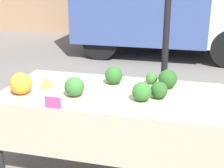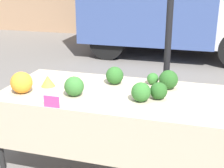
# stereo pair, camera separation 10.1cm
# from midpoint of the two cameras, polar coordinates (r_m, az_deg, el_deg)

# --- Properties ---
(ground_plane) EXTENTS (40.00, 40.00, 0.00)m
(ground_plane) POSITION_cam_midpoint_polar(r_m,az_deg,el_deg) (3.29, 0.91, -14.59)
(ground_plane) COLOR slate
(tent_pole) EXTENTS (0.07, 0.07, 2.36)m
(tent_pole) POSITION_cam_midpoint_polar(r_m,az_deg,el_deg) (3.43, 11.09, 7.92)
(tent_pole) COLOR black
(tent_pole) RESTS_ON ground_plane
(market_table) EXTENTS (2.06, 1.00, 0.80)m
(market_table) POSITION_cam_midpoint_polar(r_m,az_deg,el_deg) (2.89, 0.64, -3.50)
(market_table) COLOR tan
(market_table) RESTS_ON ground_plane
(orange_cauliflower) EXTENTS (0.20, 0.20, 0.20)m
(orange_cauliflower) POSITION_cam_midpoint_polar(r_m,az_deg,el_deg) (2.98, -15.28, 0.25)
(orange_cauliflower) COLOR orange
(orange_cauliflower) RESTS_ON market_table
(romanesco_head) EXTENTS (0.14, 0.14, 0.11)m
(romanesco_head) POSITION_cam_midpoint_polar(r_m,az_deg,el_deg) (3.11, -10.75, 0.54)
(romanesco_head) COLOR #93B238
(romanesco_head) RESTS_ON market_table
(broccoli_head_0) EXTENTS (0.12, 0.12, 0.12)m
(broccoli_head_0) POSITION_cam_midpoint_polar(r_m,az_deg,el_deg) (3.15, 8.38, 0.97)
(broccoli_head_0) COLOR #2D6628
(broccoli_head_0) RESTS_ON market_table
(broccoli_head_1) EXTENTS (0.18, 0.18, 0.18)m
(broccoli_head_1) POSITION_cam_midpoint_polar(r_m,az_deg,el_deg) (3.12, 1.42, 1.57)
(broccoli_head_1) COLOR #285B23
(broccoli_head_1) RESTS_ON market_table
(broccoli_head_2) EXTENTS (0.18, 0.18, 0.18)m
(broccoli_head_2) POSITION_cam_midpoint_polar(r_m,az_deg,el_deg) (2.82, -5.92, -0.43)
(broccoli_head_2) COLOR #336B2D
(broccoli_head_2) RESTS_ON market_table
(broccoli_head_3) EXTENTS (0.15, 0.15, 0.15)m
(broccoli_head_3) POSITION_cam_midpoint_polar(r_m,az_deg,el_deg) (2.77, 9.57, -1.24)
(broccoli_head_3) COLOR #23511E
(broccoli_head_3) RESTS_ON market_table
(broccoli_head_4) EXTENTS (0.18, 0.18, 0.18)m
(broccoli_head_4) POSITION_cam_midpoint_polar(r_m,az_deg,el_deg) (3.04, 11.22, 0.79)
(broccoli_head_4) COLOR #23511E
(broccoli_head_4) RESTS_ON market_table
(broccoli_head_5) EXTENTS (0.17, 0.17, 0.17)m
(broccoli_head_5) POSITION_cam_midpoint_polar(r_m,az_deg,el_deg) (2.70, 6.39, -1.48)
(broccoli_head_5) COLOR #2D6628
(broccoli_head_5) RESTS_ON market_table
(price_sign) EXTENTS (0.14, 0.01, 0.10)m
(price_sign) POSITION_cam_midpoint_polar(r_m,az_deg,el_deg) (2.61, -9.91, -3.23)
(price_sign) COLOR #E53D84
(price_sign) RESTS_ON market_table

